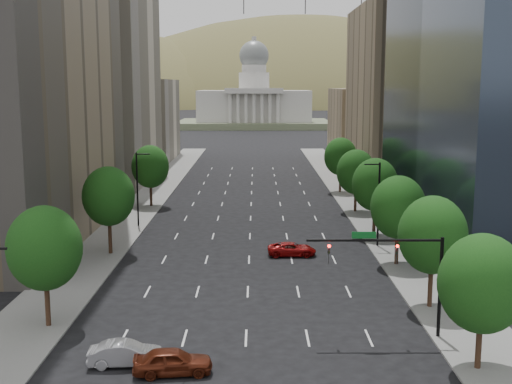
{
  "coord_description": "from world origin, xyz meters",
  "views": [
    {
      "loc": [
        0.66,
        -12.0,
        16.98
      ],
      "look_at": [
        0.68,
        42.29,
        8.0
      ],
      "focal_mm": 45.84,
      "sensor_mm": 36.0,
      "label": 1
    }
  ],
  "objects_px": {
    "traffic_signal": "(404,264)",
    "car_red_far": "(292,249)",
    "capitol": "(254,106)",
    "car_silver": "(126,354)",
    "car_maroon": "(173,361)"
  },
  "relations": [
    {
      "from": "car_silver",
      "to": "car_red_far",
      "type": "distance_m",
      "value": 28.31
    },
    {
      "from": "car_red_far",
      "to": "capitol",
      "type": "bearing_deg",
      "value": -0.73
    },
    {
      "from": "car_red_far",
      "to": "car_maroon",
      "type": "bearing_deg",
      "value": 160.54
    },
    {
      "from": "capitol",
      "to": "car_red_far",
      "type": "xyz_separation_m",
      "value": [
        4.28,
        -198.18,
        -7.9
      ]
    },
    {
      "from": "car_silver",
      "to": "car_red_far",
      "type": "height_order",
      "value": "car_silver"
    },
    {
      "from": "capitol",
      "to": "car_maroon",
      "type": "height_order",
      "value": "capitol"
    },
    {
      "from": "car_maroon",
      "to": "car_silver",
      "type": "relative_size",
      "value": 1.04
    },
    {
      "from": "car_silver",
      "to": "car_red_far",
      "type": "xyz_separation_m",
      "value": [
        11.57,
        25.84,
        -0.07
      ]
    },
    {
      "from": "car_maroon",
      "to": "car_silver",
      "type": "bearing_deg",
      "value": 61.49
    },
    {
      "from": "car_red_far",
      "to": "traffic_signal",
      "type": "bearing_deg",
      "value": -165.77
    },
    {
      "from": "car_silver",
      "to": "car_red_far",
      "type": "bearing_deg",
      "value": -29.06
    },
    {
      "from": "traffic_signal",
      "to": "car_red_far",
      "type": "bearing_deg",
      "value": 106.2
    },
    {
      "from": "traffic_signal",
      "to": "car_red_far",
      "type": "relative_size",
      "value": 1.88
    },
    {
      "from": "traffic_signal",
      "to": "capitol",
      "type": "height_order",
      "value": "capitol"
    },
    {
      "from": "car_maroon",
      "to": "car_silver",
      "type": "xyz_separation_m",
      "value": [
        -3.04,
        1.24,
        -0.05
      ]
    }
  ]
}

